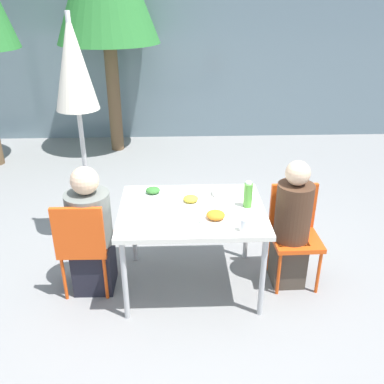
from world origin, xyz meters
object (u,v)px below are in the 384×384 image
(closed_umbrella, at_px, (75,75))
(chair_left, at_px, (83,241))
(chair_right, at_px, (294,227))
(drinking_cup, at_px, (244,225))
(person_left, at_px, (91,234))
(person_right, at_px, (292,228))
(salad_bowl, at_px, (221,192))
(bottle, at_px, (248,195))

(closed_umbrella, bearing_deg, chair_left, -82.89)
(chair_right, distance_m, drinking_cup, 0.75)
(chair_left, bearing_deg, closed_umbrella, 97.97)
(closed_umbrella, bearing_deg, person_left, -78.41)
(person_right, distance_m, closed_umbrella, 2.29)
(person_right, bearing_deg, salad_bowl, -22.91)
(chair_right, height_order, person_right, person_right)
(bottle, relative_size, salad_bowl, 1.44)
(chair_left, distance_m, chair_right, 1.79)
(person_right, xyz_separation_m, salad_bowl, (-0.58, 0.23, 0.23))
(drinking_cup, relative_size, salad_bowl, 0.65)
(person_right, xyz_separation_m, bottle, (-0.39, 0.01, 0.31))
(closed_umbrella, bearing_deg, person_right, -22.46)
(person_right, height_order, closed_umbrella, closed_umbrella)
(bottle, bearing_deg, chair_right, 9.68)
(person_left, relative_size, chair_right, 1.29)
(person_left, xyz_separation_m, person_right, (1.68, 0.00, 0.02))
(chair_left, relative_size, person_left, 0.77)
(closed_umbrella, bearing_deg, chair_right, -19.78)
(salad_bowl, bearing_deg, chair_right, -13.57)
(chair_left, distance_m, drinking_cup, 1.33)
(person_left, height_order, chair_right, person_left)
(closed_umbrella, xyz_separation_m, drinking_cup, (1.36, -1.13, -0.88))
(chair_right, xyz_separation_m, bottle, (-0.43, -0.07, 0.35))
(closed_umbrella, bearing_deg, bottle, -27.40)
(chair_right, distance_m, person_right, 0.10)
(chair_left, xyz_separation_m, closed_umbrella, (-0.10, 0.84, 1.18))
(chair_right, xyz_separation_m, person_right, (-0.05, -0.08, 0.04))
(person_left, xyz_separation_m, drinking_cup, (1.21, -0.37, 0.28))
(chair_left, bearing_deg, salad_bowl, 16.10)
(chair_left, bearing_deg, bottle, 4.63)
(chair_right, bearing_deg, bottle, 8.66)
(salad_bowl, bearing_deg, chair_left, -164.76)
(chair_left, bearing_deg, drinking_cup, -12.30)
(person_left, bearing_deg, bottle, 1.27)
(person_left, bearing_deg, chair_right, 3.62)
(bottle, distance_m, salad_bowl, 0.31)
(closed_umbrella, xyz_separation_m, bottle, (1.45, -0.75, -0.82))
(chair_left, height_order, person_left, person_left)
(closed_umbrella, relative_size, drinking_cup, 22.13)
(chair_left, bearing_deg, person_right, 3.56)
(person_right, relative_size, drinking_cup, 11.54)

